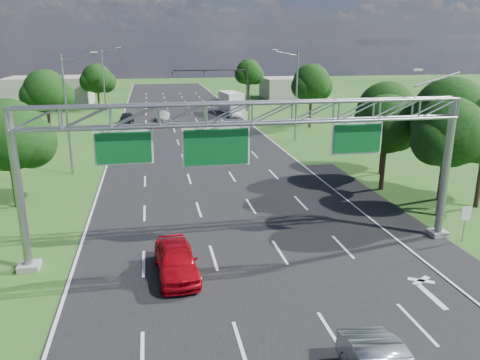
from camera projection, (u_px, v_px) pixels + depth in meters
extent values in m
plane|color=#1E5218|center=(206.00, 167.00, 42.28)|extent=(220.00, 220.00, 0.00)
cube|color=black|center=(206.00, 167.00, 42.28)|extent=(18.00, 180.00, 0.02)
cube|color=black|center=(400.00, 224.00, 29.04)|extent=(3.00, 30.00, 0.02)
cube|color=gray|center=(438.00, 233.00, 27.34)|extent=(1.00, 1.00, 0.30)
cylinder|color=gray|center=(446.00, 170.00, 26.25)|extent=(0.44, 0.44, 8.00)
cube|color=gray|center=(29.00, 266.00, 23.30)|extent=(1.00, 1.00, 0.30)
cylinder|color=gray|center=(19.00, 193.00, 22.21)|extent=(0.40, 0.40, 8.00)
cylinder|color=gray|center=(437.00, 79.00, 24.62)|extent=(2.54, 0.12, 0.79)
cube|color=beige|center=(417.00, 70.00, 24.26)|extent=(0.50, 0.22, 0.12)
cube|color=white|center=(124.00, 148.00, 22.52)|extent=(2.80, 0.05, 1.70)
cube|color=#0B5924|center=(124.00, 148.00, 22.47)|extent=(2.62, 0.05, 1.52)
cube|color=white|center=(216.00, 147.00, 23.37)|extent=(3.40, 0.05, 2.00)
cube|color=#0B5924|center=(216.00, 147.00, 23.32)|extent=(3.22, 0.05, 1.82)
cube|color=white|center=(357.00, 138.00, 24.68)|extent=(2.80, 0.05, 1.70)
cube|color=#0B5924|center=(357.00, 139.00, 24.62)|extent=(2.62, 0.05, 1.52)
cylinder|color=gray|center=(464.00, 225.00, 26.32)|extent=(0.06, 0.06, 2.00)
cube|color=white|center=(466.00, 213.00, 26.10)|extent=(0.60, 0.04, 0.80)
cylinder|color=black|center=(247.00, 89.00, 76.23)|extent=(0.24, 0.24, 7.00)
cylinder|color=black|center=(210.00, 70.00, 74.28)|extent=(12.00, 0.18, 0.18)
imported|color=black|center=(172.00, 74.00, 73.35)|extent=(0.18, 0.22, 1.10)
imported|color=black|center=(204.00, 74.00, 74.25)|extent=(0.18, 0.22, 1.10)
imported|color=black|center=(235.00, 73.00, 75.15)|extent=(0.18, 0.22, 1.10)
cylinder|color=gray|center=(67.00, 116.00, 38.79)|extent=(0.20, 0.20, 10.00)
cylinder|color=gray|center=(78.00, 57.00, 37.69)|extent=(2.78, 0.12, 0.60)
cube|color=beige|center=(94.00, 52.00, 37.81)|extent=(0.55, 0.22, 0.12)
cylinder|color=gray|center=(104.00, 82.00, 71.76)|extent=(0.20, 0.20, 10.00)
cylinder|color=gray|center=(110.00, 50.00, 70.67)|extent=(2.78, 0.12, 0.60)
cube|color=beige|center=(119.00, 47.00, 70.79)|extent=(0.55, 0.22, 0.12)
cylinder|color=gray|center=(296.00, 97.00, 52.35)|extent=(0.20, 0.20, 10.00)
cylinder|color=gray|center=(286.00, 53.00, 50.78)|extent=(2.78, 0.12, 0.60)
cube|color=beige|center=(275.00, 50.00, 50.43)|extent=(0.55, 0.22, 0.12)
cylinder|color=#2D2116|center=(442.00, 188.00, 30.04)|extent=(0.36, 0.36, 3.74)
sphere|color=black|center=(449.00, 132.00, 29.01)|extent=(4.40, 4.40, 4.40)
sphere|color=black|center=(459.00, 139.00, 29.74)|extent=(3.30, 3.30, 3.30)
sphere|color=black|center=(436.00, 141.00, 28.68)|extent=(3.08, 3.08, 3.08)
cylinder|color=#2D2116|center=(442.00, 171.00, 33.17)|extent=(0.36, 0.36, 4.18)
sphere|color=black|center=(450.00, 114.00, 32.01)|extent=(5.00, 5.00, 5.00)
sphere|color=black|center=(461.00, 121.00, 32.78)|extent=(3.75, 3.75, 3.75)
sphere|color=black|center=(437.00, 122.00, 31.66)|extent=(3.50, 3.50, 3.50)
cylinder|color=#2D2116|center=(383.00, 168.00, 35.58)|extent=(0.36, 0.36, 3.30)
sphere|color=black|center=(387.00, 124.00, 34.61)|extent=(4.40, 4.40, 4.40)
sphere|color=black|center=(397.00, 130.00, 35.34)|extent=(3.30, 3.30, 3.30)
sphere|color=black|center=(376.00, 131.00, 34.27)|extent=(3.08, 3.08, 3.08)
cylinder|color=#2D2116|center=(479.00, 182.00, 31.64)|extent=(0.36, 0.36, 3.52)
sphere|color=black|center=(475.00, 138.00, 30.29)|extent=(3.22, 3.22, 3.22)
cylinder|color=#2D2116|center=(382.00, 154.00, 39.67)|extent=(0.36, 0.36, 3.52)
sphere|color=black|center=(386.00, 111.00, 38.63)|extent=(4.80, 4.80, 4.80)
sphere|color=black|center=(396.00, 117.00, 39.39)|extent=(3.60, 3.60, 3.60)
sphere|color=black|center=(375.00, 117.00, 38.29)|extent=(3.36, 3.36, 3.36)
cylinder|color=#2D2116|center=(15.00, 185.00, 31.79)|extent=(0.36, 0.36, 3.08)
sphere|color=black|center=(8.00, 135.00, 30.81)|extent=(4.80, 4.80, 4.80)
sphere|color=black|center=(30.00, 142.00, 31.57)|extent=(3.60, 3.60, 3.60)
cylinder|color=#2D2116|center=(50.00, 125.00, 53.00)|extent=(0.36, 0.36, 3.74)
sphere|color=black|center=(46.00, 91.00, 51.93)|extent=(4.80, 4.80, 4.80)
sphere|color=black|center=(58.00, 96.00, 52.69)|extent=(3.60, 3.60, 3.60)
sphere|color=black|center=(35.00, 96.00, 51.59)|extent=(3.36, 3.36, 3.36)
cylinder|color=#2D2116|center=(99.00, 100.00, 77.15)|extent=(0.36, 0.36, 3.30)
sphere|color=black|center=(97.00, 78.00, 76.14)|extent=(4.80, 4.80, 4.80)
sphere|color=black|center=(105.00, 82.00, 76.90)|extent=(3.60, 3.60, 3.60)
sphere|color=black|center=(90.00, 82.00, 75.80)|extent=(3.36, 3.36, 3.36)
cylinder|color=#2D2116|center=(310.00, 112.00, 61.55)|extent=(0.36, 0.36, 3.96)
sphere|color=black|center=(311.00, 82.00, 60.44)|extent=(4.80, 4.80, 4.80)
sphere|color=black|center=(319.00, 87.00, 61.20)|extent=(3.60, 3.60, 3.60)
sphere|color=black|center=(304.00, 86.00, 60.10)|extent=(3.36, 3.36, 3.36)
cylinder|color=#2D2116|center=(249.00, 92.00, 89.51)|extent=(0.36, 0.36, 3.52)
sphere|color=black|center=(249.00, 72.00, 88.47)|extent=(4.80, 4.80, 4.80)
sphere|color=black|center=(254.00, 75.00, 89.23)|extent=(3.60, 3.60, 3.60)
sphere|color=black|center=(243.00, 75.00, 88.13)|extent=(3.36, 3.36, 3.36)
cube|color=gray|center=(50.00, 91.00, 82.83)|extent=(14.00, 10.00, 5.00)
cube|color=gray|center=(293.00, 88.00, 95.01)|extent=(12.00, 9.00, 4.00)
imported|color=#AD0812|center=(176.00, 260.00, 22.50)|extent=(2.20, 4.87, 1.62)
imported|color=silver|center=(163.00, 116.00, 67.58)|extent=(2.16, 4.32, 1.21)
imported|color=black|center=(126.00, 118.00, 64.64)|extent=(2.01, 4.53, 1.52)
imported|color=silver|center=(235.00, 112.00, 70.95)|extent=(2.00, 4.36, 1.39)
cube|color=silver|center=(231.00, 102.00, 74.34)|extent=(3.24, 6.50, 3.12)
cube|color=silver|center=(236.00, 109.00, 70.38)|extent=(2.65, 2.56, 2.29)
cylinder|color=black|center=(228.00, 114.00, 70.55)|extent=(0.36, 1.04, 1.04)
cylinder|color=black|center=(243.00, 113.00, 70.96)|extent=(0.36, 1.04, 1.04)
cylinder|color=black|center=(222.00, 108.00, 76.43)|extent=(0.36, 1.04, 1.04)
cylinder|color=black|center=(236.00, 108.00, 76.84)|extent=(0.36, 1.04, 1.04)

